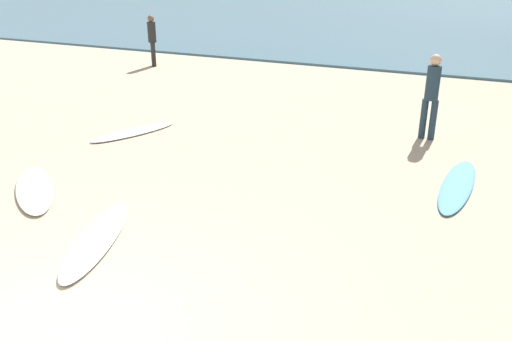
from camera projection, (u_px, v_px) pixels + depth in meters
ocean_water at (439, 12)px, 34.66m from camera, size 120.00×40.00×0.08m
surfboard_0 at (458, 185)px, 9.01m from camera, size 0.64×2.54×0.07m
surfboard_1 at (133, 132)px, 11.69m from camera, size 1.28×2.08×0.06m
surfboard_4 at (97, 239)px, 7.33m from camera, size 1.25×2.31×0.09m
surfboard_5 at (35, 189)px, 8.86m from camera, size 1.96×1.87×0.08m
beachgoer_near at (432, 92)px, 10.99m from camera, size 0.34×0.31×1.79m
beachgoer_mid at (152, 38)px, 18.17m from camera, size 0.39×0.39×1.72m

